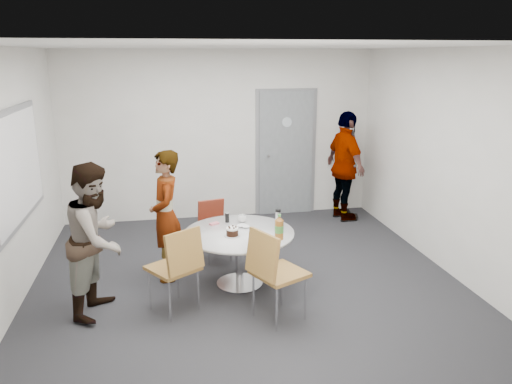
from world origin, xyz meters
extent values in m
plane|color=black|center=(0.00, 0.00, 0.00)|extent=(5.00, 5.00, 0.00)
plane|color=silver|center=(0.00, 0.00, 2.70)|extent=(5.00, 5.00, 0.00)
plane|color=silver|center=(0.00, 2.50, 1.35)|extent=(5.00, 0.00, 5.00)
plane|color=silver|center=(-2.50, 0.00, 1.35)|extent=(0.00, 5.00, 5.00)
plane|color=silver|center=(2.50, 0.00, 1.35)|extent=(0.00, 5.00, 5.00)
plane|color=silver|center=(0.00, -2.50, 1.35)|extent=(5.00, 0.00, 5.00)
cube|color=slate|center=(1.10, 2.47, 1.02)|extent=(0.90, 0.05, 2.05)
cube|color=gray|center=(1.10, 2.50, 1.02)|extent=(1.02, 0.04, 2.12)
cylinder|color=#B2BFC6|center=(1.10, 2.44, 1.55)|extent=(0.16, 0.01, 0.16)
cylinder|color=silver|center=(0.78, 2.41, 1.02)|extent=(0.04, 0.14, 0.04)
cube|color=gray|center=(-2.46, 0.20, 1.45)|extent=(0.03, 1.90, 1.25)
cube|color=white|center=(-2.44, 0.20, 1.45)|extent=(0.01, 1.78, 1.13)
cylinder|color=silver|center=(-0.09, -0.12, 0.64)|extent=(1.26, 1.26, 0.03)
cylinder|color=silver|center=(-0.09, -0.12, 0.32)|extent=(0.09, 0.09, 0.61)
cylinder|color=silver|center=(-0.09, -0.12, 0.01)|extent=(0.54, 0.54, 0.02)
cylinder|color=silver|center=(-0.19, -0.25, 0.66)|extent=(0.18, 0.18, 0.01)
cylinder|color=black|center=(-0.19, -0.25, 0.70)|extent=(0.13, 0.13, 0.07)
cylinder|color=white|center=(-0.19, -0.25, 0.75)|extent=(0.14, 0.14, 0.02)
cylinder|color=brown|center=(0.30, -0.44, 0.77)|extent=(0.09, 0.09, 0.22)
cylinder|color=#3E8033|center=(0.30, -0.44, 0.78)|extent=(0.10, 0.10, 0.08)
cone|color=brown|center=(0.30, -0.44, 0.90)|extent=(0.09, 0.09, 0.05)
cylinder|color=#4B9A45|center=(0.30, -0.44, 0.93)|extent=(0.04, 0.04, 0.02)
imported|color=white|center=(0.00, 0.21, 0.70)|extent=(0.15, 0.15, 0.09)
cylinder|color=black|center=(-0.18, 0.24, 0.71)|extent=(0.05, 0.05, 0.12)
cylinder|color=silver|center=(0.39, 0.01, 0.74)|extent=(0.06, 0.06, 0.17)
cylinder|color=black|center=(0.39, 0.01, 0.84)|extent=(0.07, 0.07, 0.03)
cube|color=#CF6772|center=(-0.35, 0.19, 0.67)|extent=(0.13, 0.11, 0.02)
ellipsoid|color=silver|center=(-0.03, 0.02, 0.67)|extent=(0.20, 0.20, 0.03)
cube|color=brown|center=(-0.86, -0.59, 0.48)|extent=(0.62, 0.62, 0.04)
cube|color=brown|center=(-0.74, -0.76, 0.72)|extent=(0.41, 0.32, 0.43)
cylinder|color=silver|center=(-0.82, -0.34, 0.24)|extent=(0.02, 0.02, 0.48)
cylinder|color=silver|center=(-1.11, -0.54, 0.24)|extent=(0.02, 0.02, 0.48)
cylinder|color=silver|center=(-0.61, -0.64, 0.24)|extent=(0.02, 0.02, 0.48)
cylinder|color=silver|center=(-0.91, -0.84, 0.24)|extent=(0.02, 0.02, 0.48)
cube|color=brown|center=(0.18, -0.96, 0.50)|extent=(0.62, 0.62, 0.04)
cube|color=brown|center=(-0.01, -1.06, 0.75)|extent=(0.28, 0.44, 0.44)
cylinder|color=silver|center=(0.44, -1.05, 0.25)|extent=(0.02, 0.02, 0.50)
cylinder|color=silver|center=(0.27, -0.71, 0.25)|extent=(0.02, 0.02, 0.50)
cylinder|color=silver|center=(0.10, -1.21, 0.25)|extent=(0.02, 0.02, 0.50)
cylinder|color=silver|center=(-0.07, -0.87, 0.25)|extent=(0.02, 0.02, 0.50)
cube|color=maroon|center=(-0.28, 0.68, 0.40)|extent=(0.45, 0.45, 0.03)
cube|color=maroon|center=(-0.32, 0.85, 0.60)|extent=(0.36, 0.16, 0.35)
cylinder|color=silver|center=(-0.39, 0.50, 0.20)|extent=(0.02, 0.02, 0.40)
cylinder|color=silver|center=(-0.10, 0.56, 0.20)|extent=(0.02, 0.02, 0.40)
cylinder|color=silver|center=(-0.46, 0.79, 0.20)|extent=(0.02, 0.02, 0.40)
cylinder|color=silver|center=(-0.17, 0.86, 0.20)|extent=(0.02, 0.02, 0.40)
imported|color=#A5C6EA|center=(-0.91, 0.24, 0.78)|extent=(0.40, 0.58, 1.56)
imported|color=white|center=(-1.62, -0.44, 0.80)|extent=(0.81, 0.92, 1.59)
imported|color=black|center=(1.95, 1.95, 0.88)|extent=(0.59, 1.09, 1.76)
camera|label=1|loc=(-0.91, -5.43, 2.62)|focal=35.00mm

